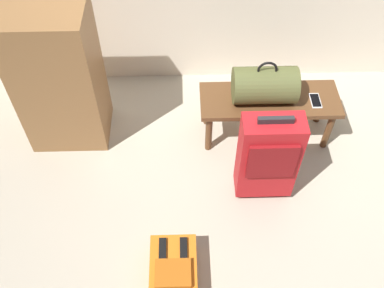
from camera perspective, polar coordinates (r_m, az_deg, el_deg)
The scene contains 7 objects.
ground_plane at distance 3.06m, azimuth 12.93°, elevation -11.09°, with size 6.60×6.60×0.00m, color #B2A893.
bench at distance 3.27m, azimuth 9.87°, elevation 5.06°, with size 1.00×0.36×0.39m.
duffel_bag_olive at distance 3.13m, azimuth 9.33°, elevation 7.48°, with size 0.44×0.26×0.34m.
cell_phone at distance 3.28m, azimuth 15.57°, elevation 5.39°, with size 0.07×0.14×0.01m.
suitcase_upright_red at distance 2.88m, azimuth 9.73°, elevation -1.64°, with size 0.38×0.21×0.76m.
backpack_orange at distance 2.78m, azimuth -2.39°, elevation -15.82°, with size 0.28×0.38×0.21m.
side_cabinet at distance 3.24m, azimuth -16.75°, elevation 8.18°, with size 0.56×0.44×1.10m.
Camera 1 is at (-0.71, -1.36, 2.65)m, focal length 41.52 mm.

